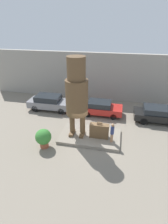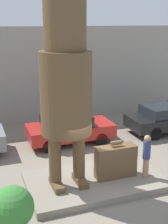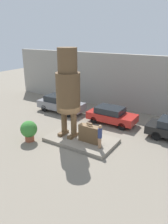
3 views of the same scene
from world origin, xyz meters
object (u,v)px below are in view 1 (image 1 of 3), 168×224
Objects in this scene: statue_figure at (77,92)px; giant_suitcase at (99,131)px; planter_pot at (43,138)px; parked_car_red at (101,108)px; tourist at (112,132)px; parked_car_black at (159,114)px; parked_car_grey at (50,102)px.

statue_figure is 3.51m from giant_suitcase.
parked_car_red is at bearing 60.08° from planter_pot.
parked_car_red is (-1.42, 4.69, -0.37)m from tourist.
parked_car_red is at bearing 177.00° from parked_car_black.
parked_car_red is 7.01m from planter_pot.
giant_suitcase is 4.31m from parked_car_red.
parked_car_black is at bearing 32.78° from planter_pot.
planter_pot is (-3.90, -1.78, 0.02)m from giant_suitcase.
planter_pot reaches higher than parked_car_red.
statue_figure reaches higher than parked_car_red.
statue_figure is 4.12m from planter_pot.
tourist reaches higher than parked_car_black.
parked_car_grey reaches higher than parked_car_black.
parked_car_red is 2.71× the size of planter_pot.
giant_suitcase is at bearing 24.59° from planter_pot.
planter_pot is at bearing -147.22° from parked_car_black.
statue_figure reaches higher than giant_suitcase.
parked_car_grey is 0.99× the size of parked_car_black.
giant_suitcase is 0.98× the size of planter_pot.
giant_suitcase is at bearing 158.46° from tourist.
parked_car_red is 0.88× the size of parked_car_black.
tourist is at bearing -73.14° from parked_car_red.
planter_pot is at bearing -119.92° from parked_car_red.
parked_car_red is at bearing -0.19° from parked_car_grey.
tourist is 5.11m from planter_pot.
planter_pot is (-8.98, -5.78, 0.07)m from parked_car_black.
giant_suitcase is 4.29m from planter_pot.
parked_car_red is at bearing 95.37° from giant_suitcase.
tourist is at bearing -34.47° from parked_car_grey.
parked_car_black is 10.68m from planter_pot.
giant_suitcase is 0.32× the size of parked_car_black.
giant_suitcase reaches higher than parked_car_grey.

